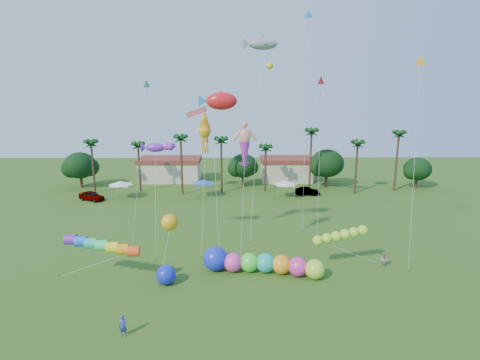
{
  "coord_description": "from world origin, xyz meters",
  "views": [
    {
      "loc": [
        -0.41,
        -26.11,
        17.05
      ],
      "look_at": [
        0.0,
        10.0,
        9.0
      ],
      "focal_mm": 28.0,
      "sensor_mm": 36.0,
      "label": 1
    }
  ],
  "objects_px": {
    "car_b": "(307,191)",
    "spectator_b": "(384,260)",
    "car_a": "(92,196)",
    "blue_ball": "(166,275)",
    "spectator_a": "(123,326)",
    "caterpillar_inflatable": "(258,263)"
  },
  "relations": [
    {
      "from": "spectator_a",
      "to": "caterpillar_inflatable",
      "type": "distance_m",
      "value": 14.38
    },
    {
      "from": "caterpillar_inflatable",
      "to": "blue_ball",
      "type": "relative_size",
      "value": 6.56
    },
    {
      "from": "blue_ball",
      "to": "spectator_a",
      "type": "bearing_deg",
      "value": -102.43
    },
    {
      "from": "car_a",
      "to": "spectator_b",
      "type": "distance_m",
      "value": 47.07
    },
    {
      "from": "spectator_a",
      "to": "spectator_b",
      "type": "distance_m",
      "value": 25.75
    },
    {
      "from": "caterpillar_inflatable",
      "to": "car_a",
      "type": "bearing_deg",
      "value": 145.1
    },
    {
      "from": "car_b",
      "to": "spectator_b",
      "type": "distance_m",
      "value": 28.93
    },
    {
      "from": "spectator_a",
      "to": "spectator_b",
      "type": "bearing_deg",
      "value": 26.54
    },
    {
      "from": "car_b",
      "to": "spectator_b",
      "type": "xyz_separation_m",
      "value": [
        2.41,
        -28.82,
        0.11
      ]
    },
    {
      "from": "car_b",
      "to": "blue_ball",
      "type": "xyz_separation_m",
      "value": [
        -19.17,
        -32.05,
        0.22
      ]
    },
    {
      "from": "car_a",
      "to": "blue_ball",
      "type": "distance_m",
      "value": 34.04
    },
    {
      "from": "blue_ball",
      "to": "caterpillar_inflatable",
      "type": "bearing_deg",
      "value": 14.08
    },
    {
      "from": "car_a",
      "to": "car_b",
      "type": "xyz_separation_m",
      "value": [
        36.96,
        3.03,
        -0.09
      ]
    },
    {
      "from": "spectator_b",
      "to": "caterpillar_inflatable",
      "type": "bearing_deg",
      "value": -141.96
    },
    {
      "from": "caterpillar_inflatable",
      "to": "blue_ball",
      "type": "distance_m",
      "value": 8.96
    },
    {
      "from": "spectator_a",
      "to": "spectator_b",
      "type": "relative_size",
      "value": 1.03
    },
    {
      "from": "car_a",
      "to": "blue_ball",
      "type": "relative_size",
      "value": 2.53
    },
    {
      "from": "spectator_b",
      "to": "spectator_a",
      "type": "bearing_deg",
      "value": -121.37
    },
    {
      "from": "car_a",
      "to": "car_b",
      "type": "relative_size",
      "value": 1.09
    },
    {
      "from": "car_b",
      "to": "spectator_b",
      "type": "relative_size",
      "value": 2.63
    },
    {
      "from": "caterpillar_inflatable",
      "to": "blue_ball",
      "type": "bearing_deg",
      "value": -155.42
    },
    {
      "from": "spectator_a",
      "to": "caterpillar_inflatable",
      "type": "xyz_separation_m",
      "value": [
        10.39,
        9.93,
        0.2
      ]
    }
  ]
}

